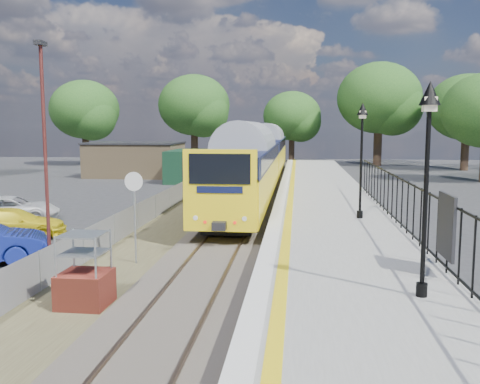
# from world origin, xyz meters

# --- Properties ---
(ground) EXTENTS (120.00, 120.00, 0.00)m
(ground) POSITION_xyz_m (0.00, 0.00, 0.00)
(ground) COLOR #2D2D30
(ground) RESTS_ON ground
(track_bed) EXTENTS (5.90, 80.00, 0.29)m
(track_bed) POSITION_xyz_m (-0.47, 9.67, 0.09)
(track_bed) COLOR #473F38
(track_bed) RESTS_ON ground
(platform) EXTENTS (5.00, 70.00, 0.90)m
(platform) POSITION_xyz_m (4.20, 8.00, 0.45)
(platform) COLOR gray
(platform) RESTS_ON ground
(platform_edge) EXTENTS (0.90, 70.00, 0.01)m
(platform_edge) POSITION_xyz_m (2.14, 8.00, 0.90)
(platform_edge) COLOR silver
(platform_edge) RESTS_ON platform
(victorian_lamp_south) EXTENTS (0.44, 0.44, 4.60)m
(victorian_lamp_south) POSITION_xyz_m (5.50, -4.00, 4.30)
(victorian_lamp_south) COLOR black
(victorian_lamp_south) RESTS_ON platform
(victorian_lamp_north) EXTENTS (0.44, 0.44, 4.60)m
(victorian_lamp_north) POSITION_xyz_m (5.30, 6.00, 4.30)
(victorian_lamp_north) COLOR black
(victorian_lamp_north) RESTS_ON platform
(palisade_fence) EXTENTS (0.12, 26.00, 2.00)m
(palisade_fence) POSITION_xyz_m (6.55, 2.24, 1.84)
(palisade_fence) COLOR black
(palisade_fence) RESTS_ON platform
(wire_fence) EXTENTS (0.06, 52.00, 1.20)m
(wire_fence) POSITION_xyz_m (-4.20, 12.00, 0.60)
(wire_fence) COLOR #999EA3
(wire_fence) RESTS_ON ground
(outbuilding) EXTENTS (10.80, 10.10, 3.12)m
(outbuilding) POSITION_xyz_m (-10.91, 31.21, 1.52)
(outbuilding) COLOR #907651
(outbuilding) RESTS_ON ground
(tree_line) EXTENTS (56.80, 43.80, 11.88)m
(tree_line) POSITION_xyz_m (1.40, 42.00, 6.61)
(tree_line) COLOR #332319
(tree_line) RESTS_ON ground
(train) EXTENTS (2.82, 40.83, 3.51)m
(train) POSITION_xyz_m (0.00, 23.89, 2.34)
(train) COLOR yellow
(train) RESTS_ON ground
(brick_plinth) EXTENTS (1.22, 1.22, 1.94)m
(brick_plinth) POSITION_xyz_m (-2.50, -3.00, 0.93)
(brick_plinth) COLOR #993727
(brick_plinth) RESTS_ON ground
(speed_sign) EXTENTS (0.62, 0.12, 3.10)m
(speed_sign) POSITION_xyz_m (-2.50, 1.22, 2.14)
(speed_sign) COLOR #999EA3
(speed_sign) RESTS_ON ground
(carpark_lamp) EXTENTS (0.25, 0.50, 7.31)m
(carpark_lamp) POSITION_xyz_m (-5.54, 1.34, 4.15)
(carpark_lamp) COLOR #541F1C
(carpark_lamp) RESTS_ON ground
(car_yellow) EXTENTS (4.48, 2.81, 1.21)m
(car_yellow) POSITION_xyz_m (-8.81, 4.92, 0.61)
(car_yellow) COLOR yellow
(car_yellow) RESTS_ON ground
(car_white) EXTENTS (4.81, 3.24, 1.23)m
(car_white) POSITION_xyz_m (-10.87, 8.47, 0.61)
(car_white) COLOR silver
(car_white) RESTS_ON ground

